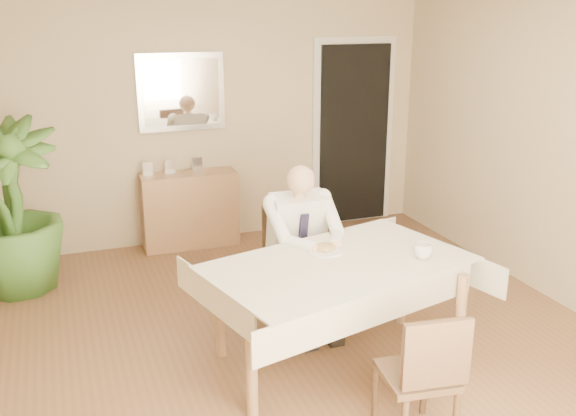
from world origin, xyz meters
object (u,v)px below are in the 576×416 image
object	(u,v)px
chair_near	(424,372)
seated_man	(305,241)
dining_table	(338,274)
sideboard	(190,210)
chair_far	(292,254)
potted_palm	(12,208)
coffee_mug	(423,251)

from	to	relation	value
chair_near	seated_man	size ratio (longest dim) A/B	0.65
dining_table	sideboard	size ratio (longest dim) A/B	2.05
chair_far	sideboard	xyz separation A→B (m)	(-0.46, 1.73, -0.10)
chair_near	chair_far	bearing A→B (deg)	100.28
chair_near	seated_man	xyz separation A→B (m)	(-0.09, 1.53, 0.24)
seated_man	potted_palm	bearing A→B (deg)	144.42
chair_far	chair_near	distance (m)	1.82
seated_man	chair_near	bearing A→B (deg)	-86.53
dining_table	chair_near	distance (m)	0.97
chair_far	potted_palm	distance (m)	2.41
coffee_mug	chair_far	bearing A→B (deg)	118.84
chair_far	seated_man	bearing A→B (deg)	-84.39
dining_table	chair_near	world-z (taller)	chair_near
seated_man	coffee_mug	size ratio (longest dim) A/B	9.93
seated_man	sideboard	xyz separation A→B (m)	(-0.46, 2.01, -0.31)
chair_far	seated_man	world-z (taller)	seated_man
chair_far	potted_palm	bearing A→B (deg)	155.57
chair_far	coffee_mug	xyz separation A→B (m)	(0.55, -1.01, 0.32)
chair_near	seated_man	distance (m)	1.55
seated_man	coffee_mug	bearing A→B (deg)	-52.52
chair_near	dining_table	bearing A→B (deg)	103.01
seated_man	coffee_mug	xyz separation A→B (m)	(0.55, -0.72, 0.11)
chair_near	sideboard	size ratio (longest dim) A/B	0.85
dining_table	sideboard	bearing A→B (deg)	85.49
chair_near	sideboard	distance (m)	3.59
coffee_mug	potted_palm	world-z (taller)	potted_palm
chair_far	sideboard	world-z (taller)	chair_far
dining_table	sideboard	xyz separation A→B (m)	(-0.46, 2.61, -0.29)
coffee_mug	potted_palm	xyz separation A→B (m)	(-2.63, 2.21, -0.06)
sideboard	coffee_mug	bearing A→B (deg)	-68.69
coffee_mug	potted_palm	bearing A→B (deg)	139.97
sideboard	seated_man	bearing A→B (deg)	-76.20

